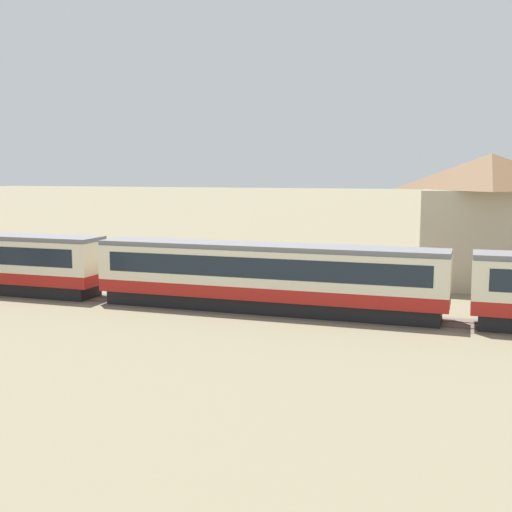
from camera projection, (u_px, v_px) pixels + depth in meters
name	position (u px, v px, depth m)	size (l,w,h in m)	color
passenger_train	(270.00, 275.00, 39.63)	(114.72, 3.01, 4.21)	#AD1E19
railway_track	(352.00, 317.00, 38.30)	(180.35, 3.60, 0.04)	#665B51
station_house_brown_roof	(489.00, 217.00, 49.00)	(10.24, 10.33, 10.04)	#BCB293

